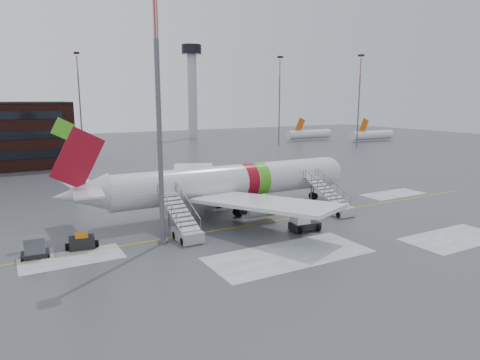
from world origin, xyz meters
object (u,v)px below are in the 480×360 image
airliner (224,183)px  light_mast_near (159,112)px  uld_container (35,247)px  airstair_fwd (334,204)px  airstair_aft (184,227)px  baggage_tractor (82,242)px  pushback_tug (303,223)px

airliner → light_mast_near: (-9.75, -6.91, 8.28)m
airliner → light_mast_near: 14.54m
uld_container → light_mast_near: 15.12m
airstair_fwd → uld_container: (-30.83, 1.43, -0.24)m
airstair_aft → light_mast_near: light_mast_near is taller
baggage_tractor → light_mast_near: bearing=-16.7°
airstair_fwd → airstair_aft: same height
uld_container → light_mast_near: (10.36, -1.81, 10.87)m
pushback_tug → baggage_tractor: size_ratio=1.09×
airstair_fwd → baggage_tractor: size_ratio=2.76×
airstair_fwd → baggage_tractor: airstair_fwd is taller
airstair_fwd → pushback_tug: size_ratio=2.52×
uld_container → airstair_fwd: bearing=-2.7°
airstair_fwd → uld_container: bearing=177.3°
pushback_tug → baggage_tractor: (-20.00, 5.16, -0.13)m
airstair_aft → baggage_tractor: 9.04m
uld_container → baggage_tractor: bearing=2.9°
airstair_fwd → uld_container: size_ratio=3.44×
airstair_aft → baggage_tractor: bearing=169.6°
airstair_aft → light_mast_near: (-2.23, -0.37, 10.63)m
pushback_tug → light_mast_near: size_ratio=0.14×
airstair_fwd → airliner: bearing=148.6°
uld_container → baggage_tractor: size_ratio=0.80×
baggage_tractor → light_mast_near: 13.09m
airliner → airstair_aft: 10.24m
airliner → airstair_aft: (-7.52, -6.54, -2.35)m
uld_container → baggage_tractor: 3.72m
pushback_tug → light_mast_near: (-13.35, 3.16, 10.96)m
airstair_aft → airstair_fwd: bearing=0.0°
airstair_fwd → airstair_aft: (-18.25, 0.00, 0.00)m
airstair_aft → uld_container: size_ratio=3.44×
airstair_fwd → uld_container: airstair_fwd is taller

